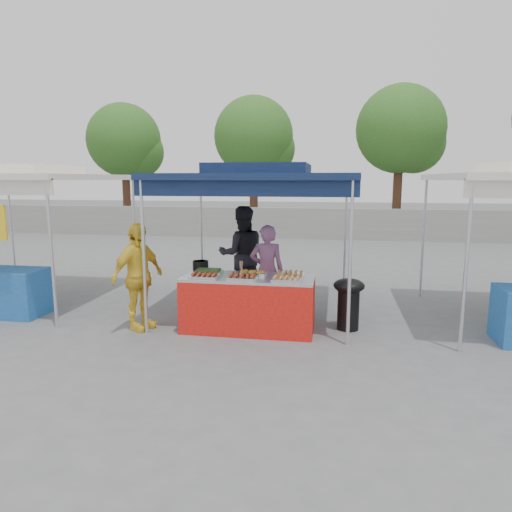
% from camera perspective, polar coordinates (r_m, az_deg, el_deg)
% --- Properties ---
extents(ground_plane, '(80.00, 80.00, 0.00)m').
position_cam_1_polar(ground_plane, '(7.28, -0.81, -8.97)').
color(ground_plane, slate).
extents(back_wall, '(40.00, 0.25, 1.20)m').
position_cam_1_polar(back_wall, '(17.91, 5.64, 4.07)').
color(back_wall, gray).
rests_on(back_wall, ground_plane).
extents(main_canopy, '(3.20, 3.20, 2.57)m').
position_cam_1_polar(main_canopy, '(7.85, 0.46, 9.99)').
color(main_canopy, silver).
rests_on(main_canopy, ground_plane).
extents(neighbor_stall_left, '(3.20, 3.20, 2.57)m').
position_cam_1_polar(neighbor_stall_left, '(9.37, -28.35, 4.07)').
color(neighbor_stall_left, silver).
rests_on(neighbor_stall_left, ground_plane).
extents(tree_0, '(3.40, 3.32, 5.70)m').
position_cam_1_polar(tree_0, '(22.19, -15.74, 13.36)').
color(tree_0, '#472A1B').
rests_on(tree_0, ground_plane).
extents(tree_1, '(3.45, 3.38, 5.81)m').
position_cam_1_polar(tree_1, '(20.16, 0.15, 14.32)').
color(tree_1, '#472A1B').
rests_on(tree_1, ground_plane).
extents(tree_2, '(3.57, 3.52, 6.05)m').
position_cam_1_polar(tree_2, '(19.88, 17.99, 14.41)').
color(tree_2, '#472A1B').
rests_on(tree_2, ground_plane).
extents(vendor_table, '(2.00, 0.80, 0.85)m').
position_cam_1_polar(vendor_table, '(7.06, -0.97, -5.95)').
color(vendor_table, red).
rests_on(vendor_table, ground_plane).
extents(food_tray_fl, '(0.42, 0.30, 0.07)m').
position_cam_1_polar(food_tray_fl, '(6.86, -6.45, -2.51)').
color(food_tray_fl, silver).
rests_on(food_tray_fl, vendor_table).
extents(food_tray_fm, '(0.42, 0.30, 0.07)m').
position_cam_1_polar(food_tray_fm, '(6.73, -1.73, -2.70)').
color(food_tray_fm, silver).
rests_on(food_tray_fm, vendor_table).
extents(food_tray_fr, '(0.42, 0.30, 0.07)m').
position_cam_1_polar(food_tray_fr, '(6.63, 3.82, -2.90)').
color(food_tray_fr, silver).
rests_on(food_tray_fr, vendor_table).
extents(food_tray_bl, '(0.42, 0.30, 0.07)m').
position_cam_1_polar(food_tray_bl, '(7.18, -5.97, -1.96)').
color(food_tray_bl, silver).
rests_on(food_tray_bl, vendor_table).
extents(food_tray_bm, '(0.42, 0.30, 0.07)m').
position_cam_1_polar(food_tray_bm, '(7.04, -0.47, -2.15)').
color(food_tray_bm, silver).
rests_on(food_tray_bm, vendor_table).
extents(food_tray_br, '(0.42, 0.30, 0.07)m').
position_cam_1_polar(food_tray_br, '(6.92, 4.28, -2.37)').
color(food_tray_br, silver).
rests_on(food_tray_br, vendor_table).
extents(cooking_pot, '(0.26, 0.26, 0.15)m').
position_cam_1_polar(cooking_pot, '(7.49, -6.94, -1.18)').
color(cooking_pot, black).
rests_on(cooking_pot, vendor_table).
extents(skewer_cup, '(0.07, 0.07, 0.09)m').
position_cam_1_polar(skewer_cup, '(6.75, -1.86, -2.57)').
color(skewer_cup, silver).
rests_on(skewer_cup, vendor_table).
extents(wok_burner, '(0.48, 0.48, 0.81)m').
position_cam_1_polar(wok_burner, '(7.23, 11.50, -5.33)').
color(wok_burner, black).
rests_on(wok_burner, ground_plane).
extents(crate_left, '(0.53, 0.37, 0.32)m').
position_cam_1_polar(crate_left, '(7.93, -2.26, -6.18)').
color(crate_left, '#153FB2').
rests_on(crate_left, ground_plane).
extents(crate_right, '(0.45, 0.32, 0.27)m').
position_cam_1_polar(crate_right, '(7.74, 1.10, -6.77)').
color(crate_right, '#153FB2').
rests_on(crate_right, ground_plane).
extents(crate_stacked, '(0.43, 0.30, 0.26)m').
position_cam_1_polar(crate_stacked, '(7.67, 1.10, -4.87)').
color(crate_stacked, '#153FB2').
rests_on(crate_stacked, crate_right).
extents(vendor_woman, '(0.62, 0.45, 1.57)m').
position_cam_1_polar(vendor_woman, '(7.74, 1.36, -1.84)').
color(vendor_woman, '#97608C').
rests_on(vendor_woman, ground_plane).
extents(helper_man, '(1.05, 0.92, 1.82)m').
position_cam_1_polar(helper_man, '(8.61, -1.77, 0.21)').
color(helper_man, black).
rests_on(helper_man, ground_plane).
extents(customer_person, '(0.77, 1.06, 1.67)m').
position_cam_1_polar(customer_person, '(7.26, -14.55, -2.50)').
color(customer_person, yellow).
rests_on(customer_person, ground_plane).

